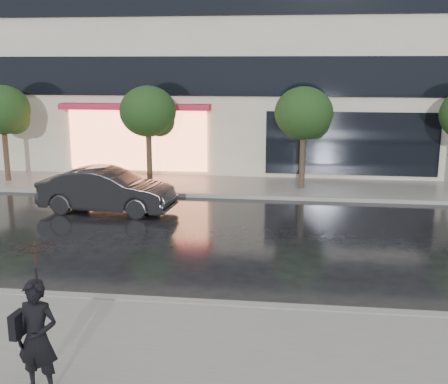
# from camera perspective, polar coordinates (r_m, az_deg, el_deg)

# --- Properties ---
(ground) EXTENTS (120.00, 120.00, 0.00)m
(ground) POSITION_cam_1_polar(r_m,az_deg,el_deg) (12.63, -5.72, -9.52)
(ground) COLOR black
(ground) RESTS_ON ground
(sidewalk_near) EXTENTS (60.00, 4.50, 0.12)m
(sidewalk_near) POSITION_cam_1_polar(r_m,az_deg,el_deg) (9.78, -10.14, -16.34)
(sidewalk_near) COLOR slate
(sidewalk_near) RESTS_ON ground
(sidewalk_far) EXTENTS (60.00, 3.50, 0.12)m
(sidewalk_far) POSITION_cam_1_polar(r_m,az_deg,el_deg) (22.29, 0.13, 0.62)
(sidewalk_far) COLOR slate
(sidewalk_far) RESTS_ON ground
(curb_near) EXTENTS (60.00, 0.25, 0.14)m
(curb_near) POSITION_cam_1_polar(r_m,az_deg,el_deg) (11.71, -6.84, -11.04)
(curb_near) COLOR gray
(curb_near) RESTS_ON ground
(curb_far) EXTENTS (60.00, 0.25, 0.14)m
(curb_far) POSITION_cam_1_polar(r_m,az_deg,el_deg) (20.60, -0.47, -0.38)
(curb_far) COLOR gray
(curb_far) RESTS_ON ground
(tree_far_west) EXTENTS (2.20, 2.20, 3.99)m
(tree_far_west) POSITION_cam_1_polar(r_m,az_deg,el_deg) (24.43, -21.43, 7.61)
(tree_far_west) COLOR #33261C
(tree_far_west) RESTS_ON ground
(tree_mid_west) EXTENTS (2.20, 2.20, 3.99)m
(tree_mid_west) POSITION_cam_1_polar(r_m,az_deg,el_deg) (22.21, -7.56, 7.93)
(tree_mid_west) COLOR #33261C
(tree_mid_west) RESTS_ON ground
(tree_mid_east) EXTENTS (2.20, 2.20, 3.99)m
(tree_mid_east) POSITION_cam_1_polar(r_m,az_deg,el_deg) (21.48, 8.26, 7.75)
(tree_mid_east) COLOR #33261C
(tree_mid_east) RESTS_ON ground
(parked_car) EXTENTS (4.55, 1.92, 1.46)m
(parked_car) POSITION_cam_1_polar(r_m,az_deg,el_deg) (18.88, -11.79, 0.17)
(parked_car) COLOR black
(parked_car) RESTS_ON ground
(pedestrian_with_umbrella) EXTENTS (0.87, 0.89, 2.30)m
(pedestrian_with_umbrella) POSITION_cam_1_polar(r_m,az_deg,el_deg) (8.45, -18.55, -10.51)
(pedestrian_with_umbrella) COLOR black
(pedestrian_with_umbrella) RESTS_ON sidewalk_near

